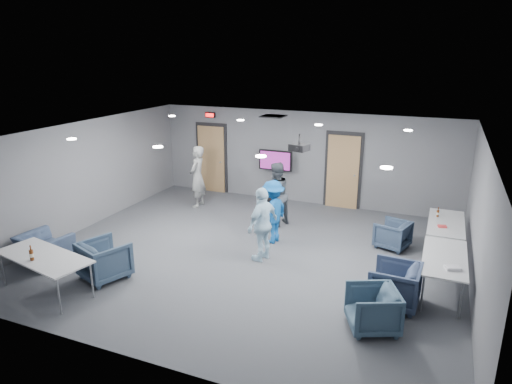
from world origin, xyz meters
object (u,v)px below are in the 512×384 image
at_px(chair_right_c, 372,309).
at_px(table_front_left, 43,258).
at_px(chair_right_b, 395,285).
at_px(bottle_right, 438,213).
at_px(person_a, 197,177).
at_px(tv_stand, 275,173).
at_px(chair_right_a, 392,234).
at_px(chair_front_a, 105,260).
at_px(person_c, 263,224).
at_px(chair_front_b, 45,249).
at_px(table_right_b, 445,259).
at_px(projector, 299,147).
at_px(person_b, 276,195).
at_px(bottle_front, 32,255).
at_px(person_d, 273,212).
at_px(table_right_a, 446,224).

bearing_deg(chair_right_c, table_front_left, -103.29).
bearing_deg(chair_right_b, bottle_right, 171.80).
distance_m(person_a, tv_stand, 2.31).
bearing_deg(chair_right_a, bottle_right, 133.38).
height_order(chair_right_b, chair_front_a, chair_front_a).
xyz_separation_m(person_c, chair_front_b, (-4.19, -1.95, -0.49)).
distance_m(person_c, table_right_b, 3.62).
height_order(person_a, projector, projector).
xyz_separation_m(person_b, chair_right_a, (2.96, -0.29, -0.52)).
distance_m(chair_right_c, projector, 3.72).
distance_m(table_right_b, projector, 3.56).
distance_m(person_b, bottle_front, 5.79).
xyz_separation_m(tv_stand, projector, (1.73, -3.28, 1.52)).
xyz_separation_m(person_b, person_d, (0.30, -1.02, -0.09)).
height_order(person_b, bottle_front, person_b).
height_order(person_b, chair_right_a, person_b).
distance_m(person_b, person_c, 2.05).
relative_size(person_a, person_d, 1.19).
relative_size(person_d, table_front_left, 0.72).
bearing_deg(chair_front_b, bottle_front, 137.86).
bearing_deg(person_c, chair_front_b, -50.16).
distance_m(chair_right_b, bottle_front, 6.50).
relative_size(person_c, projector, 3.77).
xyz_separation_m(person_b, person_c, (0.44, -2.00, -0.02)).
bearing_deg(chair_front_a, chair_right_c, -156.31).
bearing_deg(person_d, person_a, -105.68).
distance_m(chair_front_b, table_front_left, 1.38).
bearing_deg(chair_right_a, chair_front_b, -44.13).
bearing_deg(person_b, bottle_right, 113.56).
xyz_separation_m(person_a, tv_stand, (1.89, 1.32, -0.01)).
distance_m(person_d, chair_front_b, 5.02).
xyz_separation_m(chair_right_b, table_right_a, (0.78, 2.68, 0.30)).
distance_m(chair_front_a, tv_stand, 6.08).
bearing_deg(person_b, table_front_left, -8.48).
distance_m(person_d, chair_right_c, 3.88).
height_order(chair_right_a, chair_right_c, chair_right_c).
xyz_separation_m(person_b, table_right_b, (4.06, -2.05, -0.15)).
distance_m(table_right_b, tv_stand, 6.19).
bearing_deg(table_right_b, person_b, 63.23).
height_order(person_d, projector, projector).
bearing_deg(person_d, person_c, 21.41).
height_order(table_front_left, bottle_right, bottle_right).
bearing_deg(bottle_front, bottle_right, 38.02).
relative_size(chair_right_b, bottle_right, 3.72).
xyz_separation_m(person_d, bottle_right, (3.57, 1.17, 0.06)).
xyz_separation_m(chair_right_a, table_front_left, (-5.73, -4.56, 0.37)).
relative_size(person_c, chair_right_c, 2.07).
height_order(chair_right_b, bottle_right, bottle_right).
height_order(chair_right_a, projector, projector).
relative_size(table_right_a, projector, 4.18).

